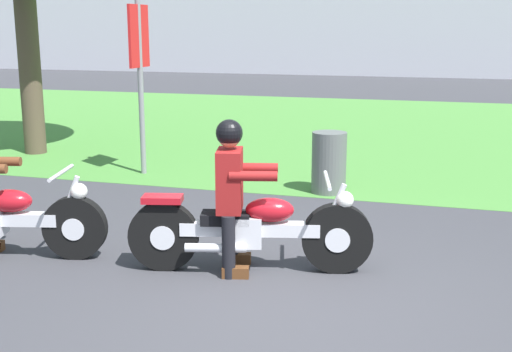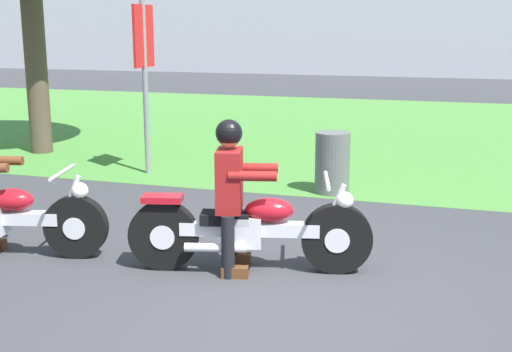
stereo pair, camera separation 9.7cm
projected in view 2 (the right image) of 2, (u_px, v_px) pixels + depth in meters
name	position (u px, v px, depth m)	size (l,w,h in m)	color
ground	(279.00, 311.00, 5.26)	(120.00, 120.00, 0.00)	#38383D
grass_verge	(397.00, 131.00, 14.16)	(60.00, 12.00, 0.01)	#478438
motorcycle_lead	(250.00, 230.00, 6.05)	(2.19, 0.82, 0.88)	black
rider_lead	(231.00, 184.00, 5.96)	(0.62, 0.55, 1.40)	black
trash_can	(332.00, 163.00, 8.88)	(0.46, 0.46, 0.82)	#595E5B
sign_banner	(144.00, 59.00, 9.78)	(0.08, 0.60, 2.60)	gray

